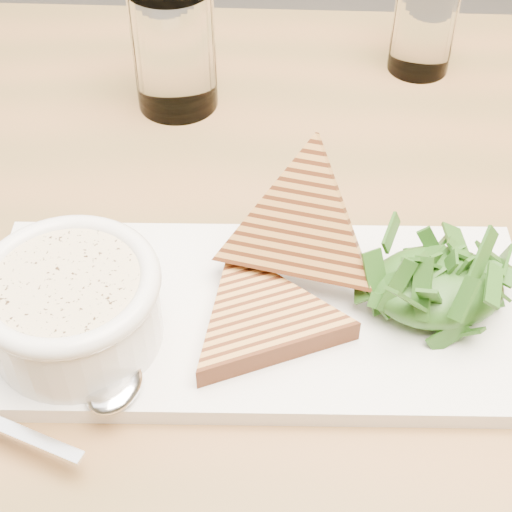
{
  "coord_description": "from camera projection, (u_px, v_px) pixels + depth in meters",
  "views": [
    {
      "loc": [
        -0.27,
        -0.29,
        1.18
      ],
      "look_at": [
        -0.23,
        0.11,
        0.77
      ],
      "focal_mm": 55.0,
      "sensor_mm": 36.0,
      "label": 1
    }
  ],
  "objects": [
    {
      "name": "platter",
      "position": [
        258.0,
        315.0,
        0.58
      ],
      "size": [
        0.42,
        0.22,
        0.01
      ],
      "primitive_type": "cube",
      "rotation": [
        0.0,
        0.0,
        -0.11
      ],
      "color": "white",
      "rests_on": "table_top"
    },
    {
      "name": "salad_base",
      "position": [
        437.0,
        287.0,
        0.57
      ],
      "size": [
        0.1,
        0.08,
        0.04
      ],
      "primitive_type": "ellipsoid",
      "color": "black",
      "rests_on": "platter"
    },
    {
      "name": "sandwich_flat",
      "position": [
        262.0,
        319.0,
        0.56
      ],
      "size": [
        0.17,
        0.17,
        0.02
      ],
      "primitive_type": null,
      "rotation": [
        0.0,
        0.0,
        0.27
      ],
      "color": "#BC813D",
      "rests_on": "platter"
    },
    {
      "name": "sandwich_lean",
      "position": [
        301.0,
        228.0,
        0.57
      ],
      "size": [
        0.18,
        0.19,
        0.16
      ],
      "primitive_type": null,
      "rotation": [
        0.92,
        0.0,
        -0.36
      ],
      "color": "#BC813D",
      "rests_on": "sandwich_flat"
    },
    {
      "name": "soup_bowl",
      "position": [
        74.0,
        313.0,
        0.54
      ],
      "size": [
        0.12,
        0.12,
        0.05
      ],
      "primitive_type": "cylinder",
      "color": "white",
      "rests_on": "platter"
    },
    {
      "name": "spoon_bowl",
      "position": [
        115.0,
        386.0,
        0.52
      ],
      "size": [
        0.05,
        0.06,
        0.01
      ],
      "primitive_type": "ellipsoid",
      "rotation": [
        0.0,
        0.0,
        -0.5
      ],
      "color": "silver",
      "rests_on": "platter"
    },
    {
      "name": "glass_near",
      "position": [
        174.0,
        49.0,
        0.75
      ],
      "size": [
        0.08,
        0.08,
        0.12
      ],
      "primitive_type": "cylinder",
      "color": "white",
      "rests_on": "table_top"
    },
    {
      "name": "bowl_rim",
      "position": [
        66.0,
        283.0,
        0.52
      ],
      "size": [
        0.13,
        0.13,
        0.01
      ],
      "primitive_type": "torus",
      "color": "white",
      "rests_on": "soup_bowl"
    },
    {
      "name": "glass_far",
      "position": [
        424.0,
        26.0,
        0.8
      ],
      "size": [
        0.06,
        0.06,
        0.1
      ],
      "primitive_type": "cylinder",
      "color": "white",
      "rests_on": "table_top"
    },
    {
      "name": "arugula_pile",
      "position": [
        438.0,
        279.0,
        0.56
      ],
      "size": [
        0.11,
        0.1,
        0.05
      ],
      "primitive_type": null,
      "color": "#326921",
      "rests_on": "platter"
    },
    {
      "name": "soup",
      "position": [
        67.0,
        285.0,
        0.52
      ],
      "size": [
        0.1,
        0.1,
        0.01
      ],
      "primitive_type": "cylinder",
      "color": "beige",
      "rests_on": "soup_bowl"
    },
    {
      "name": "spoon_handle",
      "position": [
        3.0,
        426.0,
        0.5
      ],
      "size": [
        0.11,
        0.06,
        0.0
      ],
      "primitive_type": "cube",
      "rotation": [
        0.0,
        0.0,
        -0.5
      ],
      "color": "silver",
      "rests_on": "platter"
    },
    {
      "name": "table_top",
      "position": [
        275.0,
        271.0,
        0.65
      ],
      "size": [
        1.32,
        0.98,
        0.04
      ],
      "primitive_type": "cube",
      "rotation": [
        0.0,
        0.0,
        -0.14
      ],
      "color": "olive",
      "rests_on": "ground"
    }
  ]
}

